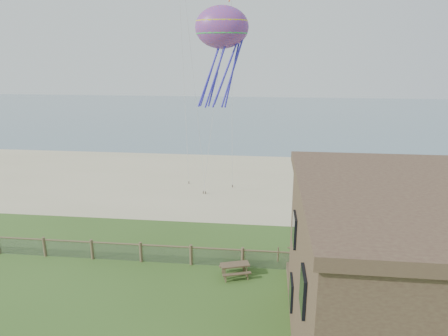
{
  "coord_description": "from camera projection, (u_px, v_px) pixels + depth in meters",
  "views": [
    {
      "loc": [
        4.21,
        -14.5,
        11.86
      ],
      "look_at": [
        1.7,
        8.0,
        5.35
      ],
      "focal_mm": 32.0,
      "sensor_mm": 36.0,
      "label": 1
    }
  ],
  "objects": [
    {
      "name": "ground",
      "position": [
        166.0,
        333.0,
        17.57
      ],
      "size": [
        160.0,
        160.0,
        0.0
      ],
      "primitive_type": "plane",
      "color": "#32511B",
      "rests_on": "ground"
    },
    {
      "name": "sand_beach",
      "position": [
        223.0,
        181.0,
        38.59
      ],
      "size": [
        72.0,
        20.0,
        0.02
      ],
      "primitive_type": "cube",
      "color": "tan",
      "rests_on": "ground"
    },
    {
      "name": "ocean",
      "position": [
        247.0,
        114.0,
        80.61
      ],
      "size": [
        160.0,
        68.0,
        0.02
      ],
      "primitive_type": "cube",
      "color": "slate",
      "rests_on": "ground"
    },
    {
      "name": "chainlink_fence",
      "position": [
        191.0,
        256.0,
        23.15
      ],
      "size": [
        36.2,
        0.2,
        1.25
      ],
      "primitive_type": null,
      "color": "brown",
      "rests_on": "ground"
    },
    {
      "name": "motel_deck",
      "position": [
        432.0,
        284.0,
        20.9
      ],
      "size": [
        15.0,
        2.0,
        0.5
      ],
      "primitive_type": "cube",
      "color": "brown",
      "rests_on": "ground"
    },
    {
      "name": "picnic_table",
      "position": [
        235.0,
        271.0,
        21.98
      ],
      "size": [
        1.86,
        1.61,
        0.66
      ],
      "primitive_type": null,
      "rotation": [
        0.0,
        0.0,
        0.31
      ],
      "color": "brown",
      "rests_on": "ground"
    },
    {
      "name": "octopus_kite",
      "position": [
        222.0,
        56.0,
        28.78
      ],
      "size": [
        4.36,
        3.7,
        7.61
      ],
      "primitive_type": null,
      "rotation": [
        0.0,
        0.0,
        -0.34
      ],
      "color": "red"
    }
  ]
}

